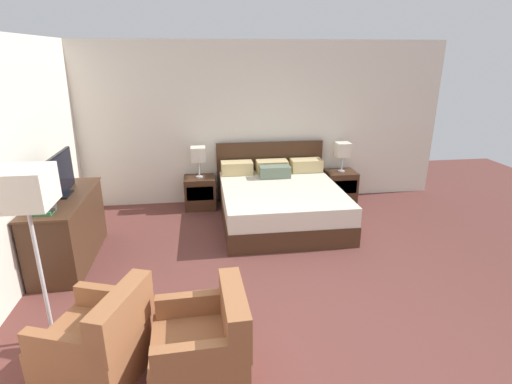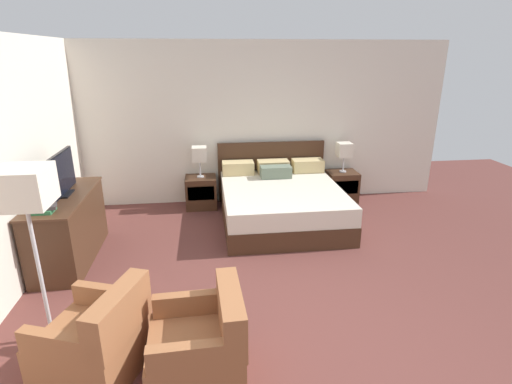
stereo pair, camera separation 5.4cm
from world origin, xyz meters
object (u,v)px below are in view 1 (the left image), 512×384
object	(u,v)px
nightstand_left	(200,192)
tv	(59,176)
armchair_companion	(205,350)
bed	(280,201)
book_red_cover	(44,211)
floor_lamp	(25,196)
table_lamp_right	(343,150)
dresser	(67,228)
book_blue_cover	(46,208)
armchair_by_window	(99,344)
nightstand_right	(340,186)
table_lamp_left	(198,155)

from	to	relation	value
nightstand_left	tv	size ratio (longest dim) A/B	0.57
armchair_companion	bed	bearing A→B (deg)	68.80
book_red_cover	floor_lamp	size ratio (longest dim) A/B	0.12
table_lamp_right	dresser	xyz separation A→B (m)	(-3.88, -1.55, -0.45)
nightstand_left	dresser	world-z (taller)	dresser
table_lamp_right	book_blue_cover	distance (m)	4.39
table_lamp_right	armchair_companion	size ratio (longest dim) A/B	0.64
nightstand_left	armchair_by_window	size ratio (longest dim) A/B	0.57
nightstand_right	tv	world-z (taller)	tv
book_blue_cover	armchair_companion	bearing A→B (deg)	-45.82
tv	bed	bearing A→B (deg)	17.17
bed	nightstand_left	distance (m)	1.35
book_red_cover	book_blue_cover	size ratio (longest dim) A/B	1.00
table_lamp_right	book_red_cover	distance (m)	4.41
nightstand_left	book_red_cover	size ratio (longest dim) A/B	2.68
book_blue_cover	dresser	bearing A→B (deg)	90.89
table_lamp_right	armchair_companion	distance (m)	4.37
nightstand_right	table_lamp_right	bearing A→B (deg)	90.00
nightstand_left	armchair_companion	xyz separation A→B (m)	(0.01, -3.66, 0.03)
book_blue_cover	armchair_by_window	xyz separation A→B (m)	(0.76, -1.43, -0.59)
nightstand_left	book_blue_cover	size ratio (longest dim) A/B	2.68
table_lamp_right	armchair_companion	bearing A→B (deg)	-122.37
table_lamp_left	book_blue_cover	xyz separation A→B (m)	(-1.54, -2.06, 0.01)
table_lamp_right	book_red_cover	size ratio (longest dim) A/B	2.57
table_lamp_left	table_lamp_right	size ratio (longest dim) A/B	1.00
table_lamp_left	book_red_cover	world-z (taller)	table_lamp_left
table_lamp_left	tv	bearing A→B (deg)	-135.40
nightstand_right	tv	distance (m)	4.24
table_lamp_right	tv	world-z (taller)	tv
table_lamp_left	floor_lamp	size ratio (longest dim) A/B	0.31
bed	book_red_cover	size ratio (longest dim) A/B	10.34
table_lamp_left	armchair_by_window	bearing A→B (deg)	-102.59
nightstand_left	table_lamp_left	xyz separation A→B (m)	(0.00, 0.00, 0.62)
table_lamp_left	tv	xyz separation A→B (m)	(-1.55, -1.53, 0.18)
dresser	bed	bearing A→B (deg)	17.56
nightstand_right	table_lamp_right	distance (m)	0.62
table_lamp_right	book_red_cover	xyz separation A→B (m)	(-3.90, -2.06, -0.03)
nightstand_right	dresser	distance (m)	4.18
nightstand_right	floor_lamp	size ratio (longest dim) A/B	0.33
dresser	tv	distance (m)	0.63
table_lamp_right	book_blue_cover	world-z (taller)	table_lamp_right
table_lamp_left	table_lamp_right	bearing A→B (deg)	0.00
armchair_by_window	floor_lamp	distance (m)	1.26
book_red_cover	book_blue_cover	distance (m)	0.05
nightstand_left	dresser	distance (m)	2.19
dresser	armchair_companion	distance (m)	2.63
book_red_cover	book_blue_cover	bearing A→B (deg)	0.00
bed	armchair_by_window	size ratio (longest dim) A/B	2.22
book_red_cover	table_lamp_left	bearing A→B (deg)	52.71
bed	nightstand_left	world-z (taller)	bed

